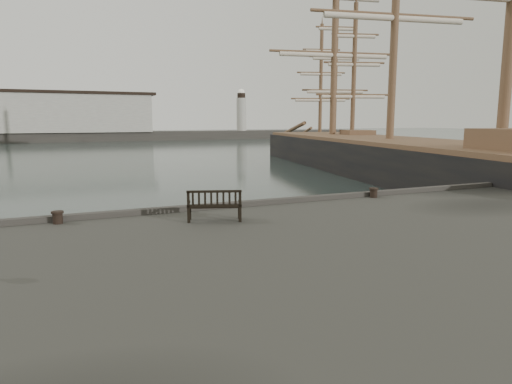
% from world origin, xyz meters
% --- Properties ---
extents(ground, '(400.00, 400.00, 0.00)m').
position_xyz_m(ground, '(0.00, 0.00, 0.00)').
color(ground, black).
rests_on(ground, ground).
extents(breakwater, '(140.00, 9.50, 12.20)m').
position_xyz_m(breakwater, '(-4.56, 92.00, 4.30)').
color(breakwater, '#383530').
rests_on(breakwater, ground).
extents(bench, '(1.73, 1.06, 0.94)m').
position_xyz_m(bench, '(-0.61, -2.02, 1.86)').
color(bench, black).
rests_on(bench, quay).
extents(bollard_left, '(0.43, 0.43, 0.37)m').
position_xyz_m(bollard_left, '(-4.98, -0.50, 1.75)').
color(bollard_left, black).
rests_on(bollard_left, quay).
extents(bollard_right, '(0.38, 0.38, 0.38)m').
position_xyz_m(bollard_right, '(6.52, -0.50, 1.75)').
color(bollard_right, black).
rests_on(bollard_right, quay).
extents(tall_ship_main, '(17.49, 46.50, 34.20)m').
position_xyz_m(tall_ship_main, '(21.19, 16.21, 0.85)').
color(tall_ship_main, black).
rests_on(tall_ship_main, ground).
extents(tall_ship_far, '(12.13, 25.27, 21.24)m').
position_xyz_m(tall_ship_far, '(27.80, 34.81, 0.72)').
color(tall_ship_far, black).
rests_on(tall_ship_far, ground).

